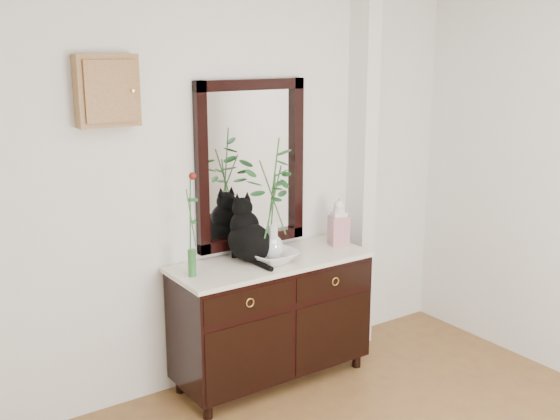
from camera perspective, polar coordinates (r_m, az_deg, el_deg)
wall_back at (r=4.28m, az=-3.75°, el=2.70°), size 3.60×0.04×2.70m
pilaster at (r=4.79m, az=7.12°, el=3.82°), size 0.12×0.20×2.70m
sideboard at (r=4.38m, az=-0.74°, el=-8.99°), size 1.33×0.52×0.82m
wall_mirror at (r=4.30m, az=-2.53°, el=3.99°), size 0.80×0.06×1.10m
key_cabinet at (r=3.81m, az=-14.83°, el=10.01°), size 0.35×0.10×0.40m
cat at (r=4.18m, az=-2.67°, el=-1.70°), size 0.31×0.37×0.41m
lotus_bowl at (r=4.19m, az=-0.61°, el=-4.08°), size 0.33×0.33×0.07m
vase_branches at (r=4.09m, az=-0.62°, el=0.97°), size 0.45×0.45×0.79m
bud_vase_rose at (r=3.89m, az=-7.79°, el=-1.24°), size 0.09×0.09×0.64m
ginger_jar at (r=4.54m, az=5.14°, el=-1.03°), size 0.15×0.15×0.33m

